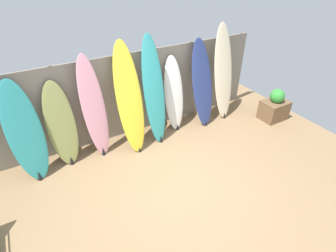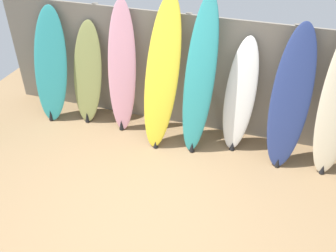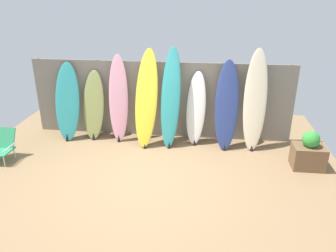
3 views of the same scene
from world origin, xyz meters
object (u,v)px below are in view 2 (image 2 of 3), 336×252
(surfboard_teal_4, at_px, (200,78))
(surfboard_pink_2, at_px, (122,70))
(surfboard_white_5, at_px, (240,96))
(surfboard_navy_6, at_px, (290,99))
(surfboard_yellow_3, at_px, (162,75))
(surfboard_olive_1, at_px, (88,74))
(surfboard_teal_0, at_px, (51,66))

(surfboard_teal_4, bearing_deg, surfboard_pink_2, 175.10)
(surfboard_white_5, xyz_separation_m, surfboard_navy_6, (0.67, -0.12, 0.14))
(surfboard_teal_4, xyz_separation_m, surfboard_white_5, (0.56, 0.15, -0.27))
(surfboard_yellow_3, height_order, surfboard_white_5, surfboard_yellow_3)
(surfboard_pink_2, height_order, surfboard_navy_6, surfboard_pink_2)
(surfboard_yellow_3, relative_size, surfboard_white_5, 1.29)
(surfboard_olive_1, distance_m, surfboard_navy_6, 3.06)
(surfboard_yellow_3, bearing_deg, surfboard_teal_0, 177.70)
(surfboard_olive_1, xyz_separation_m, surfboard_white_5, (2.39, 0.00, 0.03))
(surfboard_olive_1, relative_size, surfboard_pink_2, 0.80)
(surfboard_pink_2, relative_size, surfboard_yellow_3, 0.93)
(surfboard_teal_4, bearing_deg, surfboard_teal_0, 178.52)
(surfboard_olive_1, xyz_separation_m, surfboard_yellow_3, (1.29, -0.16, 0.27))
(surfboard_teal_4, distance_m, surfboard_navy_6, 1.23)
(surfboard_teal_0, xyz_separation_m, surfboard_pink_2, (1.21, 0.04, 0.10))
(surfboard_white_5, bearing_deg, surfboard_pink_2, -178.41)
(surfboard_yellow_3, bearing_deg, surfboard_pink_2, 170.11)
(surfboard_white_5, bearing_deg, surfboard_navy_6, -10.27)
(surfboard_teal_0, height_order, surfboard_teal_4, surfboard_teal_4)
(surfboard_pink_2, bearing_deg, surfboard_teal_0, -178.06)
(surfboard_yellow_3, xyz_separation_m, surfboard_white_5, (1.10, 0.17, -0.24))
(surfboard_teal_0, bearing_deg, surfboard_olive_1, 8.38)
(surfboard_teal_0, distance_m, surfboard_yellow_3, 1.89)
(surfboard_yellow_3, bearing_deg, surfboard_white_5, 8.60)
(surfboard_teal_4, relative_size, surfboard_white_5, 1.33)
(surfboard_navy_6, bearing_deg, surfboard_yellow_3, -178.54)
(surfboard_teal_0, relative_size, surfboard_yellow_3, 0.83)
(surfboard_teal_4, relative_size, surfboard_navy_6, 1.13)
(surfboard_olive_1, xyz_separation_m, surfboard_navy_6, (3.06, -0.12, 0.17))
(surfboard_olive_1, xyz_separation_m, surfboard_pink_2, (0.62, -0.05, 0.19))
(surfboard_olive_1, xyz_separation_m, surfboard_teal_4, (1.83, -0.15, 0.30))
(surfboard_white_5, relative_size, surfboard_navy_6, 0.85)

